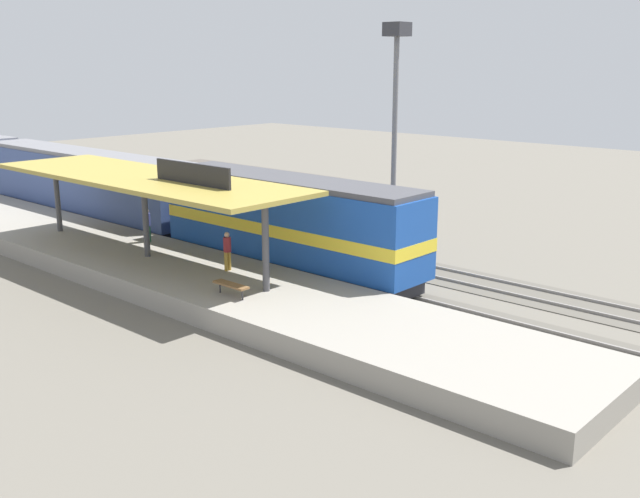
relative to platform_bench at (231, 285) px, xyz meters
The scene contains 12 objects.
ground_plane 11.04m from the platform_bench, 43.11° to the left, with size 120.00×120.00×0.00m, color #666056.
track_near 9.69m from the platform_bench, 51.30° to the left, with size 3.20×110.00×0.16m.
track_far 13.04m from the platform_bench, 35.24° to the left, with size 3.20×110.00×0.16m.
platform 7.67m from the platform_bench, 79.41° to the left, with size 6.00×44.00×0.90m, color gray.
station_canopy 8.18m from the platform_bench, 79.28° to the left, with size 5.20×18.00×4.70m.
platform_bench is the anchor object (origin of this frame).
locomotive 6.67m from the platform_bench, 24.41° to the left, with size 2.93×14.43×4.44m.
passenger_carriage_front 21.60m from the platform_bench, 73.85° to the left, with size 2.90×20.00×4.24m.
freight_car 14.99m from the platform_bench, 44.94° to the left, with size 2.80×12.00×3.54m.
light_mast 15.70m from the platform_bench, 10.27° to the left, with size 1.10×1.10×11.70m.
person_waiting 10.33m from the platform_bench, 72.61° to the left, with size 0.34×0.34×1.71m.
person_walking 3.73m from the platform_bench, 50.96° to the left, with size 0.34×0.34×1.71m.
Camera 1 is at (-23.89, -28.29, 9.70)m, focal length 41.31 mm.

